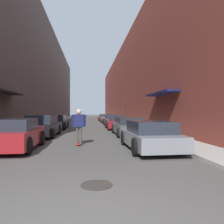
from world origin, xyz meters
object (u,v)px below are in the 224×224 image
Objects in this scene: parked_car_right_0 at (149,136)px; skateboarder at (79,123)px; parked_car_left_1 at (43,126)px; parked_car_right_2 at (117,123)px; parked_car_right_4 at (108,119)px; traffic_light at (124,107)px; manhole_cover at (97,185)px; parked_car_right_1 at (129,127)px; parked_car_left_2 at (56,122)px; parked_car_right_3 at (112,120)px; parked_car_left_0 at (15,135)px; parked_car_right_5 at (105,118)px.

parked_car_right_0 is 3.48m from skateboarder.
parked_car_left_1 is 7.86m from parked_car_right_0.
parked_car_right_4 reaches higher than parked_car_right_2.
manhole_cover is at bearing -100.81° from traffic_light.
parked_car_right_4 is at bearing 80.58° from skateboarder.
parked_car_right_2 is at bearing 90.86° from parked_car_right_1.
skateboarder reaches higher than parked_car_right_4.
parked_car_right_4 is (0.17, 21.04, 0.02)m from parked_car_right_0.
parked_car_right_0 is at bearing -45.19° from parked_car_left_1.
parked_car_left_2 is at bearing 104.12° from skateboarder.
parked_car_right_3 is at bearing 60.98° from parked_car_left_1.
parked_car_right_3 is (0.02, 10.25, 0.03)m from parked_car_right_1.
parked_car_left_2 is 11.08m from parked_car_right_4.
parked_car_right_1 is at bearing 75.45° from manhole_cover.
parked_car_left_2 reaches higher than manhole_cover.
parked_car_right_4 is at bearing 89.87° from parked_car_right_1.
skateboarder is 21.37m from traffic_light.
parked_car_left_1 is at bearing 88.43° from parked_car_left_0.
parked_car_right_0 is 1.08× the size of parked_car_right_2.
skateboarder reaches higher than parked_car_right_0.
parked_car_left_2 is 5.68m from parked_car_right_2.
parked_car_right_3 is (5.72, 4.30, -0.02)m from parked_car_left_2.
parked_car_right_5 is at bearing 69.52° from parked_car_left_2.
parked_car_right_2 is at bearing -91.12° from parked_car_right_3.
parked_car_right_1 is (5.82, 5.05, -0.06)m from parked_car_left_0.
parked_car_right_2 is 0.88× the size of parked_car_right_3.
parked_car_right_5 is (-0.01, 15.82, -0.02)m from parked_car_right_2.
parked_car_right_4 is at bearing 58.84° from parked_car_left_2.
parked_car_right_4 is 25.41m from manhole_cover.
parked_car_left_0 is 0.84× the size of parked_car_right_1.
traffic_light is (5.68, 20.56, 1.20)m from skateboarder.
parked_car_right_4 reaches higher than manhole_cover.
parked_car_left_1 is at bearing 122.03° from skateboarder.
parked_car_left_0 is at bearing -110.90° from parked_car_right_3.
parked_car_left_0 reaches higher than parked_car_right_1.
parked_car_left_0 is 7.70m from parked_car_right_1.
parked_car_right_1 is 20.99m from parked_car_right_5.
parked_car_left_0 reaches higher than parked_car_right_2.
parked_car_right_4 is at bearing 69.72° from parked_car_left_1.
parked_car_right_1 is at bearing -46.25° from parked_car_left_2.
parked_car_right_0 is at bearing -5.66° from parked_car_left_0.
parked_car_right_5 is at bearing 90.02° from parked_car_right_2.
parked_car_right_2 is 11.80m from traffic_light.
parked_car_right_1 is 5.15m from skateboarder.
skateboarder reaches higher than parked_car_left_1.
parked_car_right_0 is 4.91m from manhole_cover.
traffic_light is at bearing 79.19° from manhole_cover.
parked_car_right_2 is 2.29× the size of skateboarder.
parked_car_right_0 is (5.54, -5.58, -0.07)m from parked_car_left_1.
parked_car_right_4 is (0.03, 15.43, 0.03)m from parked_car_right_1.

